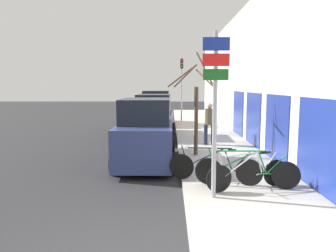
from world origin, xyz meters
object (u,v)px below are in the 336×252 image
pedestrian_near (209,121)px  street_tree (196,110)px  signpost (215,106)px  traffic_light (182,81)px  bicycle_2 (214,167)px  parked_car_0 (146,134)px  bicycle_1 (246,171)px  parked_car_1 (154,119)px  parked_car_2 (156,110)px  bicycle_0 (248,173)px

pedestrian_near → street_tree: 2.38m
signpost → traffic_light: size_ratio=0.83×
bicycle_2 → parked_car_0: 3.32m
signpost → pedestrian_near: bearing=84.1°
bicycle_1 → parked_car_1: size_ratio=0.56×
bicycle_2 → parked_car_2: size_ratio=0.55×
signpost → bicycle_2: 2.07m
bicycle_1 → parked_car_2: 13.96m
bicycle_0 → bicycle_1: (-0.00, 0.17, 0.02)m
pedestrian_near → traffic_light: bearing=-85.4°
parked_car_2 → traffic_light: bearing=40.4°
bicycle_2 → parked_car_2: parked_car_2 is taller
traffic_light → parked_car_0: bearing=-97.6°
signpost → bicycle_2: signpost is taller
signpost → traffic_light: 15.90m
bicycle_1 → pedestrian_near: bearing=13.7°
bicycle_1 → parked_car_1: parked_car_1 is taller
bicycle_0 → signpost: bearing=104.0°
pedestrian_near → bicycle_2: bearing=83.6°
bicycle_0 → parked_car_0: bearing=20.5°
bicycle_2 → traffic_light: (-0.37, 14.68, 2.48)m
bicycle_0 → parked_car_1: (-2.74, 8.70, 0.47)m
bicycle_2 → bicycle_1: bearing=-97.5°
bicycle_2 → bicycle_0: bearing=-106.6°
bicycle_0 → traffic_light: traffic_light is taller
parked_car_1 → pedestrian_near: 3.61m
traffic_light → bicycle_0: bearing=-85.7°
street_tree → traffic_light: size_ratio=0.83×
signpost → parked_car_1: bearing=101.0°
pedestrian_near → traffic_light: size_ratio=0.40×
bicycle_0 → traffic_light: bearing=-16.1°
bicycle_2 → street_tree: (-0.24, 3.37, 1.27)m
street_tree → traffic_light: traffic_light is taller
signpost → bicycle_0: 2.04m
parked_car_2 → street_tree: (1.85, -9.90, 0.75)m
signpost → bicycle_1: signpost is taller
bicycle_0 → bicycle_1: 0.17m
parked_car_0 → parked_car_1: 5.52m
parked_car_0 → bicycle_1: bearing=-47.6°
parked_car_1 → bicycle_1: bearing=-70.8°
signpost → street_tree: 4.58m
parked_car_0 → pedestrian_near: parked_car_0 is taller
street_tree → parked_car_2: bearing=100.6°
bicycle_1 → parked_car_0: parked_car_0 is taller
signpost → parked_car_2: size_ratio=0.86×
bicycle_1 → street_tree: 4.09m
parked_car_1 → traffic_light: size_ratio=1.00×
parked_car_0 → street_tree: bearing=23.4°
signpost → parked_car_0: signpost is taller
bicycle_2 → parked_car_0: size_ratio=0.54×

